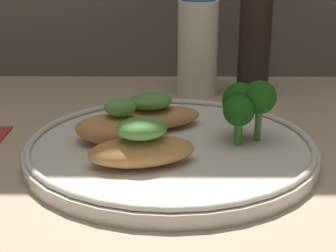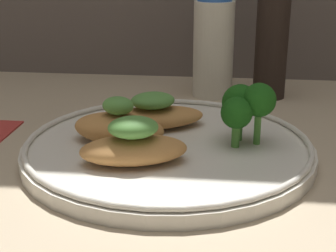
# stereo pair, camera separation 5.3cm
# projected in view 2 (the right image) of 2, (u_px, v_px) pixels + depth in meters

# --- Properties ---
(ground_plane) EXTENTS (1.80, 1.80, 0.01)m
(ground_plane) POSITION_uv_depth(u_px,v_px,m) (168.00, 161.00, 0.54)
(ground_plane) COLOR tan
(plate) EXTENTS (0.30, 0.30, 0.02)m
(plate) POSITION_uv_depth(u_px,v_px,m) (168.00, 148.00, 0.54)
(plate) COLOR silver
(plate) RESTS_ON ground_plane
(grilled_meat_front) EXTENTS (0.11, 0.08, 0.05)m
(grilled_meat_front) POSITION_uv_depth(u_px,v_px,m) (134.00, 145.00, 0.49)
(grilled_meat_front) COLOR #BC7F42
(grilled_meat_front) RESTS_ON plate
(grilled_meat_middle) EXTENTS (0.11, 0.08, 0.05)m
(grilled_meat_middle) POSITION_uv_depth(u_px,v_px,m) (120.00, 125.00, 0.54)
(grilled_meat_middle) COLOR #BC7F42
(grilled_meat_middle) RESTS_ON plate
(grilled_meat_back) EXTENTS (0.13, 0.09, 0.04)m
(grilled_meat_back) POSITION_uv_depth(u_px,v_px,m) (153.00, 114.00, 0.58)
(grilled_meat_back) COLOR #BC7F42
(grilled_meat_back) RESTS_ON plate
(broccoli_bunch) EXTENTS (0.06, 0.06, 0.07)m
(broccoli_bunch) POSITION_uv_depth(u_px,v_px,m) (245.00, 106.00, 0.53)
(broccoli_bunch) COLOR #4C8E38
(broccoli_bunch) RESTS_ON plate
(sauce_bottle) EXTENTS (0.06, 0.06, 0.17)m
(sauce_bottle) POSITION_uv_depth(u_px,v_px,m) (214.00, 41.00, 0.74)
(sauce_bottle) COLOR silver
(sauce_bottle) RESTS_ON ground_plane
(pepper_grinder) EXTENTS (0.05, 0.05, 0.19)m
(pepper_grinder) POSITION_uv_depth(u_px,v_px,m) (272.00, 38.00, 0.73)
(pepper_grinder) COLOR black
(pepper_grinder) RESTS_ON ground_plane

